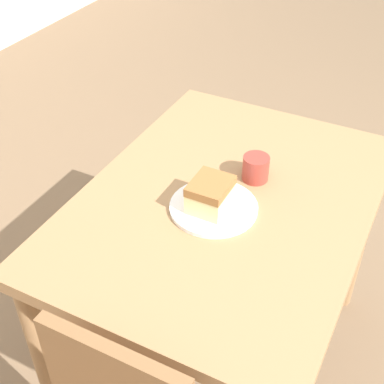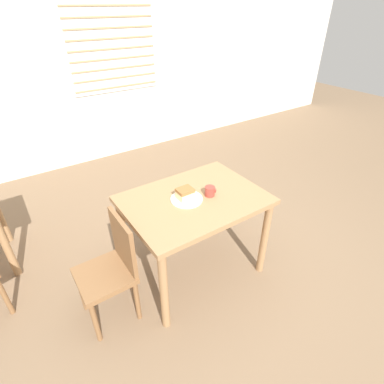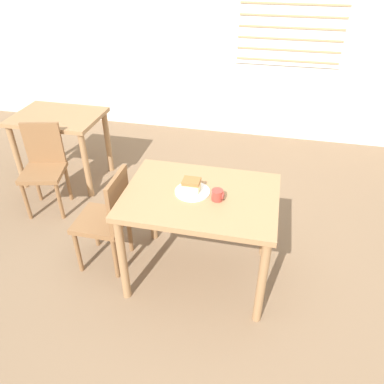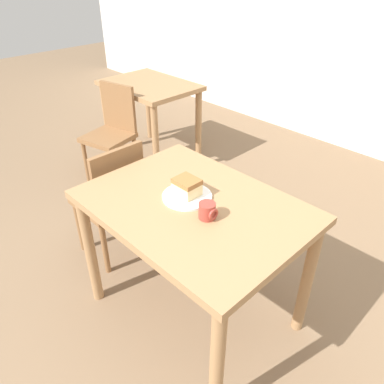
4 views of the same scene
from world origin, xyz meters
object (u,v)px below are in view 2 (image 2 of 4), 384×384
object	(u,v)px
coffee_mug	(210,191)
cake_slice	(185,194)
chair_near_window	(112,268)
dining_table_near	(194,210)
plate	(187,199)

from	to	relation	value
coffee_mug	cake_slice	bearing A→B (deg)	163.73
chair_near_window	coffee_mug	world-z (taller)	coffee_mug
dining_table_near	coffee_mug	size ratio (longest dim) A/B	12.56
chair_near_window	coffee_mug	size ratio (longest dim) A/B	9.92
cake_slice	coffee_mug	xyz separation A→B (m)	(0.19, -0.06, -0.02)
dining_table_near	cake_slice	size ratio (longest dim) A/B	8.89
dining_table_near	cake_slice	distance (m)	0.18
plate	cake_slice	bearing A→B (deg)	140.87
plate	cake_slice	xyz separation A→B (m)	(-0.01, 0.01, 0.05)
dining_table_near	chair_near_window	bearing A→B (deg)	-178.31
plate	cake_slice	distance (m)	0.05
dining_table_near	plate	bearing A→B (deg)	168.13
cake_slice	dining_table_near	bearing A→B (deg)	-15.97
coffee_mug	plate	bearing A→B (deg)	165.03
coffee_mug	chair_near_window	bearing A→B (deg)	178.93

